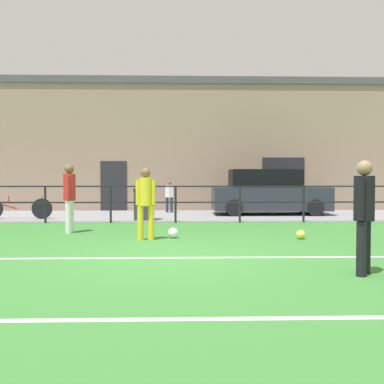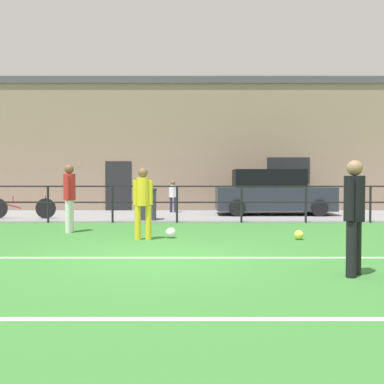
{
  "view_description": "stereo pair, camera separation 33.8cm",
  "coord_description": "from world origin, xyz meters",
  "px_view_note": "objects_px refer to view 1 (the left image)",
  "views": [
    {
      "loc": [
        0.13,
        -7.54,
        1.37
      ],
      "look_at": [
        0.42,
        2.72,
        1.05
      ],
      "focal_mm": 40.99,
      "sensor_mm": 36.0,
      "label": 1
    },
    {
      "loc": [
        0.47,
        -7.55,
        1.37
      ],
      "look_at": [
        0.42,
        2.72,
        1.05
      ],
      "focal_mm": 40.99,
      "sensor_mm": 36.0,
      "label": 2
    }
  ],
  "objects_px": {
    "player_striker": "(146,199)",
    "bicycle_parked_0": "(17,208)",
    "player_winger": "(69,194)",
    "trash_bin_0": "(144,204)",
    "soccer_ball_spare": "(301,234)",
    "spectator_child": "(169,194)",
    "soccer_ball_match": "(173,233)",
    "parked_car_red": "(269,193)",
    "player_goalkeeper": "(364,210)"
  },
  "relations": [
    {
      "from": "player_striker",
      "to": "bicycle_parked_0",
      "type": "distance_m",
      "value": 6.85
    },
    {
      "from": "player_winger",
      "to": "trash_bin_0",
      "type": "distance_m",
      "value": 3.59
    },
    {
      "from": "bicycle_parked_0",
      "to": "player_striker",
      "type": "bearing_deg",
      "value": -46.88
    },
    {
      "from": "player_striker",
      "to": "soccer_ball_spare",
      "type": "relative_size",
      "value": 7.61
    },
    {
      "from": "player_striker",
      "to": "bicycle_parked_0",
      "type": "height_order",
      "value": "player_striker"
    },
    {
      "from": "spectator_child",
      "to": "soccer_ball_spare",
      "type": "bearing_deg",
      "value": 133.16
    },
    {
      "from": "player_striker",
      "to": "soccer_ball_spare",
      "type": "xyz_separation_m",
      "value": [
        3.5,
        0.03,
        -0.81
      ]
    },
    {
      "from": "trash_bin_0",
      "to": "soccer_ball_match",
      "type": "bearing_deg",
      "value": -76.65
    },
    {
      "from": "parked_car_red",
      "to": "soccer_ball_match",
      "type": "bearing_deg",
      "value": -118.87
    },
    {
      "from": "bicycle_parked_0",
      "to": "trash_bin_0",
      "type": "xyz_separation_m",
      "value": [
        4.26,
        -0.45,
        0.16
      ]
    },
    {
      "from": "player_striker",
      "to": "soccer_ball_spare",
      "type": "bearing_deg",
      "value": -1.48
    },
    {
      "from": "soccer_ball_spare",
      "to": "bicycle_parked_0",
      "type": "bearing_deg",
      "value": 148.76
    },
    {
      "from": "player_winger",
      "to": "spectator_child",
      "type": "height_order",
      "value": "player_winger"
    },
    {
      "from": "player_striker",
      "to": "soccer_ball_match",
      "type": "xyz_separation_m",
      "value": [
        0.6,
        0.29,
        -0.79
      ]
    },
    {
      "from": "player_striker",
      "to": "trash_bin_0",
      "type": "xyz_separation_m",
      "value": [
        -0.4,
        4.54,
        -0.38
      ]
    },
    {
      "from": "trash_bin_0",
      "to": "player_striker",
      "type": "bearing_deg",
      "value": -84.91
    },
    {
      "from": "soccer_ball_match",
      "to": "bicycle_parked_0",
      "type": "xyz_separation_m",
      "value": [
        -5.27,
        4.7,
        0.26
      ]
    },
    {
      "from": "bicycle_parked_0",
      "to": "player_goalkeeper",
      "type": "bearing_deg",
      "value": -47.02
    },
    {
      "from": "player_goalkeeper",
      "to": "player_winger",
      "type": "bearing_deg",
      "value": 83.21
    },
    {
      "from": "player_winger",
      "to": "player_goalkeeper",
      "type": "bearing_deg",
      "value": 46.05
    },
    {
      "from": "parked_car_red",
      "to": "soccer_ball_spare",
      "type": "bearing_deg",
      "value": -95.33
    },
    {
      "from": "soccer_ball_spare",
      "to": "parked_car_red",
      "type": "distance_m",
      "value": 6.69
    },
    {
      "from": "spectator_child",
      "to": "trash_bin_0",
      "type": "distance_m",
      "value": 3.24
    },
    {
      "from": "parked_car_red",
      "to": "bicycle_parked_0",
      "type": "xyz_separation_m",
      "value": [
        -8.78,
        -1.67,
        -0.44
      ]
    },
    {
      "from": "player_striker",
      "to": "soccer_ball_match",
      "type": "relative_size",
      "value": 6.76
    },
    {
      "from": "player_striker",
      "to": "parked_car_red",
      "type": "xyz_separation_m",
      "value": [
        4.11,
        6.65,
        -0.1
      ]
    },
    {
      "from": "player_striker",
      "to": "soccer_ball_spare",
      "type": "height_order",
      "value": "player_striker"
    },
    {
      "from": "spectator_child",
      "to": "parked_car_red",
      "type": "relative_size",
      "value": 0.29
    },
    {
      "from": "soccer_ball_match",
      "to": "spectator_child",
      "type": "relative_size",
      "value": 0.19
    },
    {
      "from": "bicycle_parked_0",
      "to": "soccer_ball_spare",
      "type": "bearing_deg",
      "value": -31.24
    },
    {
      "from": "soccer_ball_spare",
      "to": "spectator_child",
      "type": "xyz_separation_m",
      "value": [
        -3.15,
        7.66,
        0.63
      ]
    },
    {
      "from": "player_winger",
      "to": "soccer_ball_spare",
      "type": "distance_m",
      "value": 5.75
    },
    {
      "from": "soccer_ball_spare",
      "to": "bicycle_parked_0",
      "type": "height_order",
      "value": "bicycle_parked_0"
    },
    {
      "from": "spectator_child",
      "to": "player_winger",
      "type": "bearing_deg",
      "value": 90.21
    },
    {
      "from": "spectator_child",
      "to": "parked_car_red",
      "type": "bearing_deg",
      "value": -174.54
    },
    {
      "from": "spectator_child",
      "to": "parked_car_red",
      "type": "xyz_separation_m",
      "value": [
        3.77,
        -1.03,
        0.08
      ]
    },
    {
      "from": "spectator_child",
      "to": "bicycle_parked_0",
      "type": "distance_m",
      "value": 5.7
    },
    {
      "from": "player_goalkeeper",
      "to": "spectator_child",
      "type": "height_order",
      "value": "player_goalkeeper"
    },
    {
      "from": "spectator_child",
      "to": "bicycle_parked_0",
      "type": "xyz_separation_m",
      "value": [
        -5.01,
        -2.7,
        -0.36
      ]
    },
    {
      "from": "parked_car_red",
      "to": "spectator_child",
      "type": "bearing_deg",
      "value": 164.69
    },
    {
      "from": "soccer_ball_spare",
      "to": "player_goalkeeper",
      "type": "bearing_deg",
      "value": -91.98
    },
    {
      "from": "soccer_ball_match",
      "to": "soccer_ball_spare",
      "type": "relative_size",
      "value": 1.13
    },
    {
      "from": "bicycle_parked_0",
      "to": "trash_bin_0",
      "type": "bearing_deg",
      "value": -5.97
    },
    {
      "from": "player_goalkeeper",
      "to": "bicycle_parked_0",
      "type": "xyz_separation_m",
      "value": [
        -8.04,
        8.62,
        -0.55
      ]
    },
    {
      "from": "player_winger",
      "to": "parked_car_red",
      "type": "xyz_separation_m",
      "value": [
        6.14,
        5.29,
        -0.16
      ]
    },
    {
      "from": "player_striker",
      "to": "spectator_child",
      "type": "bearing_deg",
      "value": 85.45
    },
    {
      "from": "player_striker",
      "to": "soccer_ball_match",
      "type": "distance_m",
      "value": 1.04
    },
    {
      "from": "soccer_ball_match",
      "to": "soccer_ball_spare",
      "type": "height_order",
      "value": "soccer_ball_match"
    },
    {
      "from": "player_winger",
      "to": "soccer_ball_spare",
      "type": "height_order",
      "value": "player_winger"
    },
    {
      "from": "player_winger",
      "to": "spectator_child",
      "type": "bearing_deg",
      "value": 158.36
    }
  ]
}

